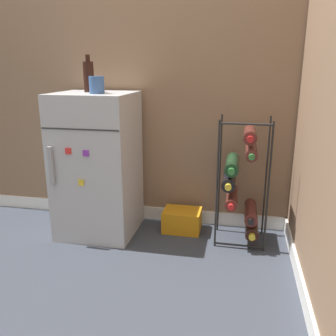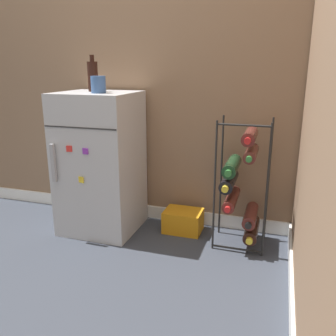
% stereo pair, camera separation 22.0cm
% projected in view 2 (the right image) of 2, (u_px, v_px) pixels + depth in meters
% --- Properties ---
extents(ground_plane, '(14.00, 14.00, 0.00)m').
position_uv_depth(ground_plane, '(117.00, 262.00, 2.01)').
color(ground_plane, '#333842').
extents(wall_back, '(6.87, 0.07, 2.50)m').
position_uv_depth(wall_back, '(155.00, 38.00, 2.28)').
color(wall_back, '#84664C').
rests_on(wall_back, ground_plane).
extents(mini_fridge, '(0.48, 0.47, 0.91)m').
position_uv_depth(mini_fridge, '(100.00, 163.00, 2.32)').
color(mini_fridge, '#B7BABF').
rests_on(mini_fridge, ground_plane).
extents(wine_rack, '(0.30, 0.33, 0.78)m').
position_uv_depth(wine_rack, '(242.00, 186.00, 2.11)').
color(wine_rack, black).
rests_on(wine_rack, ground_plane).
extents(soda_box, '(0.25, 0.18, 0.14)m').
position_uv_depth(soda_box, '(183.00, 221.00, 2.37)').
color(soda_box, orange).
rests_on(soda_box, ground_plane).
extents(fridge_top_cup, '(0.09, 0.09, 0.10)m').
position_uv_depth(fridge_top_cup, '(98.00, 85.00, 2.10)').
color(fridge_top_cup, '#335184').
rests_on(fridge_top_cup, mini_fridge).
extents(fridge_top_bottle, '(0.06, 0.06, 0.22)m').
position_uv_depth(fridge_top_bottle, '(93.00, 76.00, 2.22)').
color(fridge_top_bottle, black).
rests_on(fridge_top_bottle, mini_fridge).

